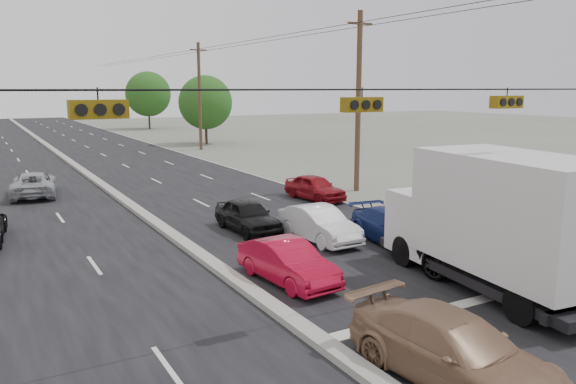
% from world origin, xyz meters
% --- Properties ---
extents(ground, '(200.00, 200.00, 0.00)m').
position_xyz_m(ground, '(0.00, 0.00, 0.00)').
color(ground, '#606356').
rests_on(ground, ground).
extents(road_surface, '(20.00, 160.00, 0.02)m').
position_xyz_m(road_surface, '(0.00, 30.00, 0.00)').
color(road_surface, black).
rests_on(road_surface, ground).
extents(center_median, '(0.50, 160.00, 0.20)m').
position_xyz_m(center_median, '(0.00, 30.00, 0.10)').
color(center_median, gray).
rests_on(center_median, ground).
extents(utility_pole_right_b, '(1.60, 0.30, 10.00)m').
position_xyz_m(utility_pole_right_b, '(12.50, 15.00, 5.11)').
color(utility_pole_right_b, '#422D1E').
rests_on(utility_pole_right_b, ground).
extents(utility_pole_right_c, '(1.60, 0.30, 10.00)m').
position_xyz_m(utility_pole_right_c, '(12.50, 40.00, 5.11)').
color(utility_pole_right_c, '#422D1E').
rests_on(utility_pole_right_c, ground).
extents(traffic_signals, '(25.00, 0.30, 0.54)m').
position_xyz_m(traffic_signals, '(1.40, 0.00, 5.49)').
color(traffic_signals, black).
rests_on(traffic_signals, ground).
extents(tree_right_mid, '(5.60, 5.60, 7.14)m').
position_xyz_m(tree_right_mid, '(15.00, 45.00, 4.34)').
color(tree_right_mid, '#382619').
rests_on(tree_right_mid, ground).
extents(tree_right_far, '(6.40, 6.40, 8.16)m').
position_xyz_m(tree_right_far, '(16.00, 70.00, 4.96)').
color(tree_right_far, '#382619').
rests_on(tree_right_far, ground).
extents(box_truck, '(3.69, 8.21, 4.03)m').
position_xyz_m(box_truck, '(6.46, 0.02, 2.07)').
color(box_truck, black).
rests_on(box_truck, ground).
extents(tan_sedan, '(2.48, 4.97, 1.39)m').
position_xyz_m(tan_sedan, '(1.40, -3.36, 0.69)').
color(tan_sedan, '#88644A').
rests_on(tan_sedan, ground).
extents(red_sedan, '(1.70, 3.98, 1.28)m').
position_xyz_m(red_sedan, '(1.40, 3.40, 0.64)').
color(red_sedan, '#B30B27').
rests_on(red_sedan, ground).
extents(black_suv, '(3.56, 6.58, 1.75)m').
position_xyz_m(black_suv, '(7.00, -0.71, 0.88)').
color(black_suv, black).
rests_on(black_suv, ground).
extents(queue_car_a, '(1.65, 3.92, 1.33)m').
position_xyz_m(queue_car_a, '(3.00, 9.57, 0.66)').
color(queue_car_a, black).
rests_on(queue_car_a, ground).
extents(queue_car_b, '(1.50, 4.07, 1.33)m').
position_xyz_m(queue_car_b, '(4.77, 6.91, 0.67)').
color(queue_car_b, white).
rests_on(queue_car_b, ground).
extents(queue_car_d, '(2.31, 4.57, 1.27)m').
position_xyz_m(queue_car_d, '(7.04, 5.25, 0.64)').
color(queue_car_d, navy).
rests_on(queue_car_d, ground).
extents(queue_car_e, '(1.95, 4.01, 1.32)m').
position_xyz_m(queue_car_e, '(8.93, 13.84, 0.66)').
color(queue_car_e, maroon).
rests_on(queue_car_e, ground).
extents(oncoming_far, '(2.82, 5.03, 1.33)m').
position_xyz_m(oncoming_far, '(-3.87, 22.18, 0.66)').
color(oncoming_far, '#9D9FA5').
rests_on(oncoming_far, ground).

